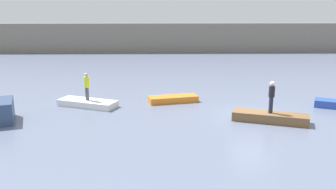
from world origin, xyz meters
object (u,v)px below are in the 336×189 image
(rowboat_orange, at_px, (173,99))
(rowboat_brown, at_px, (270,117))
(rowboat_white, at_px, (88,103))
(person_hiviz_shirt, at_px, (87,85))
(person_dark_shirt, at_px, (272,95))

(rowboat_orange, bearing_deg, rowboat_brown, -53.32)
(rowboat_white, relative_size, rowboat_brown, 0.94)
(person_hiviz_shirt, bearing_deg, rowboat_white, 14.04)
(rowboat_brown, height_order, person_dark_shirt, person_dark_shirt)
(rowboat_brown, relative_size, person_hiviz_shirt, 2.31)
(person_dark_shirt, bearing_deg, person_hiviz_shirt, 162.23)
(rowboat_orange, xyz_separation_m, person_dark_shirt, (5.05, -4.27, 1.27))
(rowboat_orange, height_order, person_hiviz_shirt, person_hiviz_shirt)
(rowboat_orange, distance_m, person_dark_shirt, 6.74)
(rowboat_white, xyz_separation_m, person_dark_shirt, (10.39, -3.33, 1.27))
(rowboat_white, bearing_deg, person_dark_shirt, 4.59)
(rowboat_brown, height_order, person_hiviz_shirt, person_hiviz_shirt)
(rowboat_orange, distance_m, person_hiviz_shirt, 5.54)
(person_dark_shirt, bearing_deg, rowboat_white, 162.23)
(rowboat_brown, bearing_deg, rowboat_white, -178.27)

